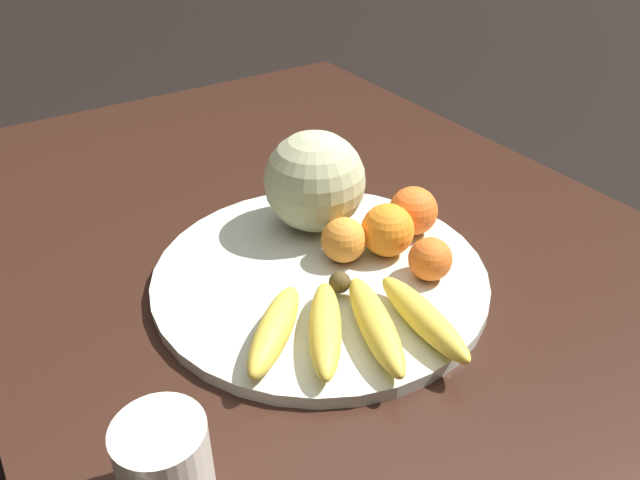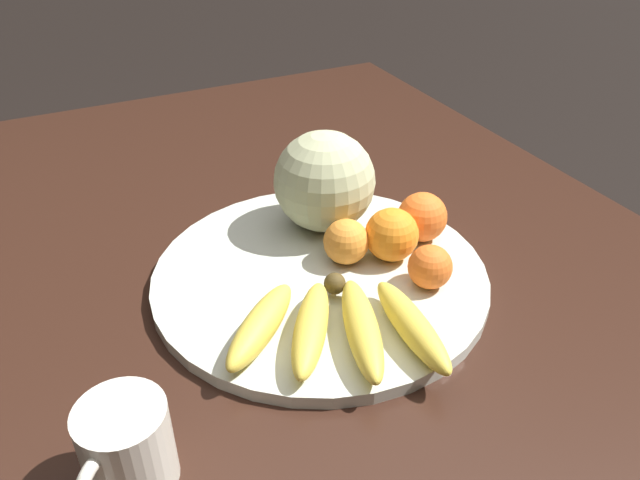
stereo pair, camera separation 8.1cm
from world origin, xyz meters
The scene contains 9 objects.
kitchen_table centered at (0.00, 0.00, 0.64)m, with size 1.62×0.95×0.73m.
fruit_bowl centered at (0.02, 0.06, 0.74)m, with size 0.45×0.45×0.02m.
melon centered at (0.12, 0.00, 0.82)m, with size 0.15×0.15×0.15m.
banana_bunch centered at (-0.11, 0.10, 0.77)m, with size 0.23×0.25×0.04m.
orange_front_left centered at (-0.07, -0.06, 0.78)m, with size 0.06×0.06×0.06m.
orange_front_right centered at (0.03, 0.01, 0.78)m, with size 0.06×0.06×0.06m.
orange_mid_center centered at (0.03, -0.11, 0.78)m, with size 0.07×0.07×0.07m.
orange_back_left centered at (0.01, -0.04, 0.78)m, with size 0.07×0.07×0.07m.
ceramic_mug centered at (-0.18, 0.35, 0.78)m, with size 0.10×0.10×0.09m.
Camera 1 is at (-0.54, 0.42, 1.25)m, focal length 35.00 mm.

